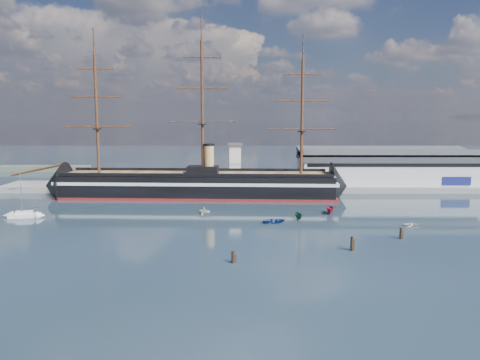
{
  "coord_description": "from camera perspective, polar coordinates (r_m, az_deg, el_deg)",
  "views": [
    {
      "loc": [
        5.64,
        -91.31,
        25.97
      ],
      "look_at": [
        4.9,
        35.0,
        9.0
      ],
      "focal_mm": 35.0,
      "sensor_mm": 36.0,
      "label": 1
    }
  ],
  "objects": [
    {
      "name": "warehouse",
      "position": [
        180.03,
        17.25,
        1.57
      ],
      "size": [
        63.0,
        21.0,
        11.6
      ],
      "color": "#B7BABC",
      "rests_on": "ground"
    },
    {
      "name": "warship",
      "position": [
        153.8,
        -5.91,
        -0.59
      ],
      "size": [
        113.19,
        19.82,
        53.94
      ],
      "rotation": [
        0.0,
        0.0,
        -0.04
      ],
      "color": "black",
      "rests_on": "ground"
    },
    {
      "name": "piling_near_mid",
      "position": [
        85.3,
        -0.84,
        -10.07
      ],
      "size": [
        0.64,
        0.64,
        2.93
      ],
      "primitive_type": "cylinder",
      "color": "black",
      "rests_on": "ground"
    },
    {
      "name": "sailboat",
      "position": [
        134.63,
        -24.8,
        -3.84
      ],
      "size": [
        8.2,
        3.83,
        12.64
      ],
      "rotation": [
        0.0,
        0.0,
        0.2
      ],
      "color": "silver",
      "rests_on": "ground"
    },
    {
      "name": "ground",
      "position": [
        133.97,
        -2.09,
        -3.53
      ],
      "size": [
        600.0,
        600.0,
        0.0
      ],
      "primitive_type": "plane",
      "color": "black",
      "rests_on": "ground"
    },
    {
      "name": "quay",
      "position": [
        169.37,
        1.81,
        -1.17
      ],
      "size": [
        180.0,
        18.0,
        2.0
      ],
      "primitive_type": "cube",
      "color": "slate",
      "rests_on": "ground"
    },
    {
      "name": "motorboat_f",
      "position": [
        129.48,
        10.92,
        -4.06
      ],
      "size": [
        6.11,
        3.17,
        2.33
      ],
      "primitive_type": "imported",
      "rotation": [
        0.0,
        0.0,
        -0.19
      ],
      "color": "maroon",
      "rests_on": "ground"
    },
    {
      "name": "motorboat_c",
      "position": [
        121.29,
        7.17,
        -4.77
      ],
      "size": [
        5.04,
        2.38,
        1.94
      ],
      "primitive_type": "imported",
      "rotation": [
        0.0,
        0.0,
        0.13
      ],
      "color": "#144530",
      "rests_on": "ground"
    },
    {
      "name": "motorboat_d",
      "position": [
        127.11,
        -4.37,
        -4.16
      ],
      "size": [
        5.2,
        6.37,
        2.16
      ],
      "primitive_type": "imported",
      "rotation": [
        0.0,
        0.0,
        1.04
      ],
      "color": "#E8EBCB",
      "rests_on": "ground"
    },
    {
      "name": "piling_near_right",
      "position": [
        95.37,
        13.47,
        -8.36
      ],
      "size": [
        0.64,
        0.64,
        3.54
      ],
      "primitive_type": "cylinder",
      "color": "black",
      "rests_on": "ground"
    },
    {
      "name": "motorboat_e",
      "position": [
        119.94,
        20.26,
        -5.33
      ],
      "size": [
        1.09,
        2.6,
        1.2
      ],
      "primitive_type": "imported",
      "rotation": [
        0.0,
        0.0,
        1.59
      ],
      "color": "white",
      "rests_on": "ground"
    },
    {
      "name": "motorboat_b",
      "position": [
        116.67,
        4.21,
        -5.23
      ],
      "size": [
        2.14,
        3.71,
        1.63
      ],
      "primitive_type": "imported",
      "rotation": [
        0.0,
        0.0,
        1.79
      ],
      "color": "#25478A",
      "rests_on": "ground"
    },
    {
      "name": "quay_tower",
      "position": [
        165.13,
        -0.58,
        2.02
      ],
      "size": [
        5.0,
        5.0,
        15.0
      ],
      "color": "silver",
      "rests_on": "ground"
    },
    {
      "name": "piling_far_right",
      "position": [
        107.2,
        19.0,
        -6.79
      ],
      "size": [
        0.64,
        0.64,
        3.13
      ],
      "primitive_type": "cylinder",
      "color": "black",
      "rests_on": "ground"
    }
  ]
}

